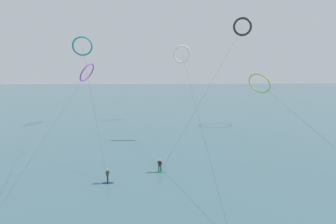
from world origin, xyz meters
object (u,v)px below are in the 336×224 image
kite_violet (87,73)px  kite_teal (82,46)px  kite_lime (259,84)px  kite_ivory (182,54)px  kite_charcoal (242,27)px  surfer_navy (108,177)px  surfer_emerald (160,167)px

kite_violet → kite_teal: kite_teal is taller
kite_lime → kite_ivory: bearing=27.8°
kite_charcoal → kite_lime: 16.97m
kite_violet → kite_teal: 14.22m
surfer_navy → kite_violet: 37.06m
surfer_emerald → kite_violet: size_ratio=0.04×
kite_ivory → kite_teal: 26.38m
surfer_emerald → kite_charcoal: 29.95m
kite_violet → kite_lime: size_ratio=1.13×
kite_charcoal → kite_violet: size_ratio=0.48×
surfer_navy → kite_teal: kite_teal is taller
surfer_navy → kite_charcoal: kite_charcoal is taller
surfer_emerald → kite_charcoal: (15.39, 16.45, 19.73)m
kite_lime → surfer_navy: bearing=98.1°
kite_ivory → kite_lime: kite_ivory is taller
kite_charcoal → kite_lime: (8.17, 10.15, -10.87)m
kite_violet → kite_lime: 40.65m
kite_ivory → kite_lime: (17.16, -8.22, -7.04)m
kite_charcoal → kite_ivory: bearing=123.2°
surfer_navy → kite_violet: (-10.74, 33.62, 11.32)m
surfer_navy → surfer_emerald: 6.63m
kite_violet → kite_lime: (40.35, -4.28, -2.46)m
kite_charcoal → kite_teal: size_ratio=1.01×
surfer_emerald → kite_lime: (23.57, 26.60, 8.86)m
kite_teal → surfer_emerald: bearing=107.2°
kite_violet → kite_teal: size_ratio=2.09×
kite_teal → surfer_navy: bearing=90.2°
surfer_navy → kite_ivory: 42.65m
surfer_emerald → kite_lime: kite_lime is taller
kite_charcoal → kite_ivory: size_ratio=0.45×
surfer_emerald → kite_teal: bearing=-80.0°
kite_violet → kite_ivory: bearing=113.5°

